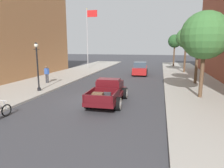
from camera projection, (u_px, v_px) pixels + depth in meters
ground_plane at (98, 101)px, 13.88m from camera, size 140.00×140.00×0.00m
sidewalk_left at (8, 94)px, 15.52m from camera, size 5.50×64.00×0.15m
sidewalk_right at (212, 107)px, 12.20m from camera, size 5.50×64.00×0.15m
hotrod_truck_maroon at (109, 91)px, 13.38m from camera, size 2.27×4.98×1.58m
car_background_red at (140, 69)px, 26.02m from camera, size 2.01×4.37×1.65m
pedestrian_sidewalk_left at (47, 73)px, 19.52m from camera, size 0.53×0.22×1.65m
street_lamp_near at (37, 63)px, 15.84m from camera, size 0.50×0.32×3.85m
flagpole at (89, 32)px, 31.32m from camera, size 1.74×0.16×9.16m
street_tree_nearest at (205, 36)px, 13.47m from camera, size 3.20×3.20×5.86m
street_tree_second at (198, 45)px, 18.75m from camera, size 2.34×2.34×4.78m
street_tree_third at (186, 38)px, 26.61m from camera, size 2.66×2.66×5.90m
street_tree_farthest at (175, 41)px, 34.77m from camera, size 2.27×2.27×5.45m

